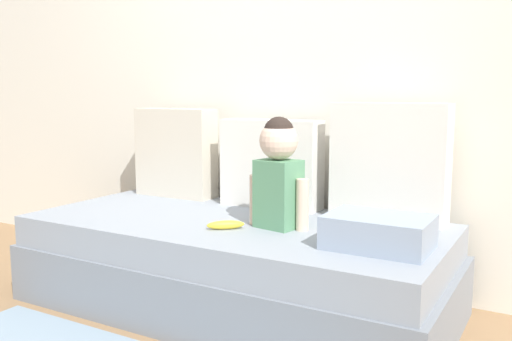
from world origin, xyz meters
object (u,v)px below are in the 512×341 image
object	(u,v)px
throw_pillow_center	(271,164)
folded_blanket	(378,232)
throw_pillow_left	(176,153)
couch	(234,264)
throw_pillow_right	(389,162)
toddler	(279,170)
banana	(226,225)

from	to	relation	value
throw_pillow_center	folded_blanket	xyz separation A→B (m)	(0.74, -0.49, -0.17)
throw_pillow_left	throw_pillow_center	xyz separation A→B (m)	(0.63, 0.00, -0.02)
throw_pillow_left	folded_blanket	xyz separation A→B (m)	(1.38, -0.49, -0.19)
couch	throw_pillow_right	xyz separation A→B (m)	(0.63, 0.38, 0.50)
couch	throw_pillow_center	bearing A→B (deg)	90.00
couch	throw_pillow_center	size ratio (longest dim) A/B	3.75
toddler	throw_pillow_right	bearing A→B (deg)	44.73
couch	toddler	bearing A→B (deg)	-2.38
throw_pillow_right	folded_blanket	distance (m)	0.55
throw_pillow_right	toddler	xyz separation A→B (m)	(-0.39, -0.39, -0.02)
toddler	folded_blanket	size ratio (longest dim) A/B	1.25
throw_pillow_center	folded_blanket	distance (m)	0.91
throw_pillow_right	toddler	bearing A→B (deg)	-135.27
toddler	banana	xyz separation A→B (m)	(-0.19, -0.15, -0.24)
toddler	banana	world-z (taller)	toddler
couch	banana	bearing A→B (deg)	-70.17
throw_pillow_right	folded_blanket	world-z (taller)	throw_pillow_right
throw_pillow_center	toddler	world-z (taller)	toddler
throw_pillow_left	throw_pillow_center	bearing A→B (deg)	0.00
banana	throw_pillow_right	bearing A→B (deg)	43.04
throw_pillow_left	throw_pillow_right	xyz separation A→B (m)	(1.27, 0.00, 0.02)
throw_pillow_center	banana	bearing A→B (deg)	-83.79
throw_pillow_right	banana	bearing A→B (deg)	-136.96
folded_blanket	throw_pillow_right	bearing A→B (deg)	102.41
throw_pillow_left	couch	bearing A→B (deg)	-30.62
couch	throw_pillow_right	distance (m)	0.89
couch	throw_pillow_left	world-z (taller)	throw_pillow_left
toddler	throw_pillow_left	bearing A→B (deg)	156.32
throw_pillow_right	banana	xyz separation A→B (m)	(-0.58, -0.54, -0.26)
throw_pillow_left	folded_blanket	size ratio (longest dim) A/B	1.28
throw_pillow_right	banana	size ratio (longest dim) A/B	3.29
toddler	folded_blanket	xyz separation A→B (m)	(0.50, -0.11, -0.20)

